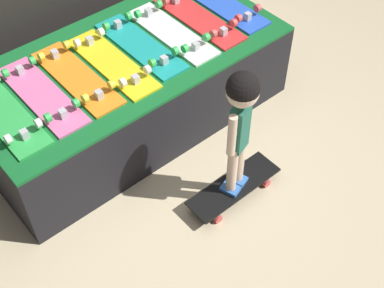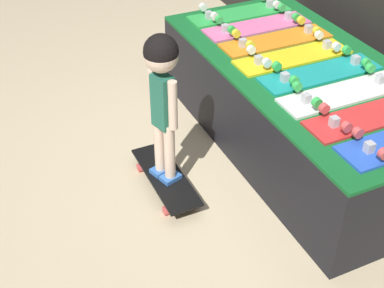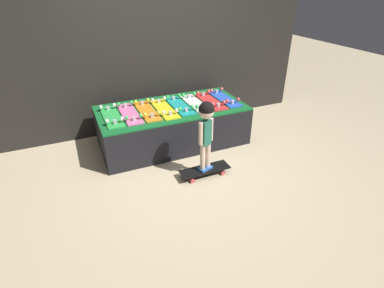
{
  "view_description": "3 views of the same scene",
  "coord_description": "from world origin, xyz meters",
  "px_view_note": "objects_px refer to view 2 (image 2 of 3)",
  "views": [
    {
      "loc": [
        -1.42,
        -1.71,
        2.65
      ],
      "look_at": [
        -0.04,
        -0.1,
        0.33
      ],
      "focal_mm": 50.0,
      "sensor_mm": 36.0,
      "label": 1
    },
    {
      "loc": [
        2.27,
        -1.21,
        2.06
      ],
      "look_at": [
        0.07,
        -0.19,
        0.27
      ],
      "focal_mm": 50.0,
      "sensor_mm": 36.0,
      "label": 2
    },
    {
      "loc": [
        -1.3,
        -3.09,
        2.15
      ],
      "look_at": [
        -0.01,
        -0.14,
        0.35
      ],
      "focal_mm": 28.0,
      "sensor_mm": 36.0,
      "label": 3
    }
  ],
  "objects_px": {
    "skateboard_pink_on_rack": "(257,25)",
    "child": "(162,83)",
    "skateboard_on_floor": "(166,178)",
    "skateboard_white_on_rack": "(343,92)",
    "skateboard_yellow_on_rack": "(293,56)",
    "skateboard_red_on_rack": "(373,114)",
    "skateboard_teal_on_rack": "(321,72)",
    "skateboard_orange_on_rack": "(276,39)",
    "skateboard_green_on_rack": "(240,12)"
  },
  "relations": [
    {
      "from": "skateboard_green_on_rack",
      "to": "skateboard_white_on_rack",
      "type": "xyz_separation_m",
      "value": [
        1.19,
        -0.02,
        0.0
      ]
    },
    {
      "from": "skateboard_yellow_on_rack",
      "to": "skateboard_red_on_rack",
      "type": "xyz_separation_m",
      "value": [
        0.71,
        0.01,
        0.0
      ]
    },
    {
      "from": "skateboard_green_on_rack",
      "to": "skateboard_orange_on_rack",
      "type": "relative_size",
      "value": 1.0
    },
    {
      "from": "skateboard_pink_on_rack",
      "to": "skateboard_yellow_on_rack",
      "type": "xyz_separation_m",
      "value": [
        0.48,
        -0.03,
        0.0
      ]
    },
    {
      "from": "child",
      "to": "skateboard_on_floor",
      "type": "bearing_deg",
      "value": 79.84
    },
    {
      "from": "skateboard_teal_on_rack",
      "to": "skateboard_white_on_rack",
      "type": "relative_size",
      "value": 1.0
    },
    {
      "from": "skateboard_green_on_rack",
      "to": "child",
      "type": "distance_m",
      "value": 1.32
    },
    {
      "from": "skateboard_orange_on_rack",
      "to": "skateboard_white_on_rack",
      "type": "distance_m",
      "value": 0.71
    },
    {
      "from": "skateboard_pink_on_rack",
      "to": "skateboard_on_floor",
      "type": "distance_m",
      "value": 1.26
    },
    {
      "from": "skateboard_green_on_rack",
      "to": "skateboard_yellow_on_rack",
      "type": "relative_size",
      "value": 1.0
    },
    {
      "from": "skateboard_orange_on_rack",
      "to": "skateboard_green_on_rack",
      "type": "bearing_deg",
      "value": -179.64
    },
    {
      "from": "skateboard_pink_on_rack",
      "to": "skateboard_teal_on_rack",
      "type": "xyz_separation_m",
      "value": [
        0.71,
        0.0,
        0.0
      ]
    },
    {
      "from": "skateboard_pink_on_rack",
      "to": "skateboard_white_on_rack",
      "type": "xyz_separation_m",
      "value": [
        0.95,
        -0.02,
        0.0
      ]
    },
    {
      "from": "skateboard_green_on_rack",
      "to": "skateboard_pink_on_rack",
      "type": "height_order",
      "value": "same"
    },
    {
      "from": "skateboard_yellow_on_rack",
      "to": "skateboard_on_floor",
      "type": "height_order",
      "value": "skateboard_yellow_on_rack"
    },
    {
      "from": "skateboard_orange_on_rack",
      "to": "skateboard_on_floor",
      "type": "height_order",
      "value": "skateboard_orange_on_rack"
    },
    {
      "from": "skateboard_yellow_on_rack",
      "to": "skateboard_red_on_rack",
      "type": "distance_m",
      "value": 0.71
    },
    {
      "from": "skateboard_pink_on_rack",
      "to": "skateboard_orange_on_rack",
      "type": "distance_m",
      "value": 0.24
    },
    {
      "from": "skateboard_pink_on_rack",
      "to": "skateboard_teal_on_rack",
      "type": "relative_size",
      "value": 1.0
    },
    {
      "from": "skateboard_pink_on_rack",
      "to": "skateboard_on_floor",
      "type": "xyz_separation_m",
      "value": [
        0.66,
        -0.96,
        -0.5
      ]
    },
    {
      "from": "skateboard_white_on_rack",
      "to": "skateboard_on_floor",
      "type": "xyz_separation_m",
      "value": [
        -0.29,
        -0.94,
        -0.5
      ]
    },
    {
      "from": "skateboard_orange_on_rack",
      "to": "skateboard_white_on_rack",
      "type": "xyz_separation_m",
      "value": [
        0.71,
        -0.02,
        0.0
      ]
    },
    {
      "from": "skateboard_red_on_rack",
      "to": "skateboard_on_floor",
      "type": "height_order",
      "value": "skateboard_red_on_rack"
    },
    {
      "from": "skateboard_on_floor",
      "to": "child",
      "type": "relative_size",
      "value": 0.71
    },
    {
      "from": "skateboard_orange_on_rack",
      "to": "child",
      "type": "relative_size",
      "value": 0.85
    },
    {
      "from": "skateboard_pink_on_rack",
      "to": "skateboard_yellow_on_rack",
      "type": "bearing_deg",
      "value": -3.37
    },
    {
      "from": "skateboard_white_on_rack",
      "to": "skateboard_green_on_rack",
      "type": "bearing_deg",
      "value": 179.25
    },
    {
      "from": "skateboard_orange_on_rack",
      "to": "skateboard_yellow_on_rack",
      "type": "distance_m",
      "value": 0.24
    },
    {
      "from": "skateboard_yellow_on_rack",
      "to": "skateboard_red_on_rack",
      "type": "bearing_deg",
      "value": 0.78
    },
    {
      "from": "skateboard_yellow_on_rack",
      "to": "child",
      "type": "distance_m",
      "value": 0.96
    },
    {
      "from": "skateboard_white_on_rack",
      "to": "child",
      "type": "height_order",
      "value": "child"
    },
    {
      "from": "skateboard_orange_on_rack",
      "to": "skateboard_teal_on_rack",
      "type": "bearing_deg",
      "value": 0.27
    },
    {
      "from": "skateboard_orange_on_rack",
      "to": "skateboard_red_on_rack",
      "type": "distance_m",
      "value": 0.95
    },
    {
      "from": "skateboard_pink_on_rack",
      "to": "skateboard_red_on_rack",
      "type": "height_order",
      "value": "same"
    },
    {
      "from": "skateboard_green_on_rack",
      "to": "skateboard_orange_on_rack",
      "type": "xyz_separation_m",
      "value": [
        0.48,
        0.0,
        0.0
      ]
    },
    {
      "from": "skateboard_green_on_rack",
      "to": "child",
      "type": "bearing_deg",
      "value": -46.57
    },
    {
      "from": "skateboard_red_on_rack",
      "to": "child",
      "type": "xyz_separation_m",
      "value": [
        -0.53,
        -0.94,
        0.13
      ]
    },
    {
      "from": "skateboard_green_on_rack",
      "to": "skateboard_yellow_on_rack",
      "type": "distance_m",
      "value": 0.71
    },
    {
      "from": "skateboard_pink_on_rack",
      "to": "skateboard_yellow_on_rack",
      "type": "distance_m",
      "value": 0.48
    },
    {
      "from": "skateboard_teal_on_rack",
      "to": "skateboard_orange_on_rack",
      "type": "bearing_deg",
      "value": -179.73
    },
    {
      "from": "skateboard_on_floor",
      "to": "child",
      "type": "xyz_separation_m",
      "value": [
        0.0,
        -0.0,
        0.63
      ]
    },
    {
      "from": "skateboard_teal_on_rack",
      "to": "skateboard_red_on_rack",
      "type": "xyz_separation_m",
      "value": [
        0.48,
        -0.02,
        0.0
      ]
    },
    {
      "from": "skateboard_pink_on_rack",
      "to": "skateboard_teal_on_rack",
      "type": "bearing_deg",
      "value": 0.15
    },
    {
      "from": "skateboard_pink_on_rack",
      "to": "child",
      "type": "relative_size",
      "value": 0.85
    },
    {
      "from": "skateboard_green_on_rack",
      "to": "skateboard_pink_on_rack",
      "type": "bearing_deg",
      "value": 0.81
    },
    {
      "from": "skateboard_yellow_on_rack",
      "to": "skateboard_white_on_rack",
      "type": "relative_size",
      "value": 1.0
    },
    {
      "from": "skateboard_green_on_rack",
      "to": "skateboard_teal_on_rack",
      "type": "relative_size",
      "value": 1.0
    },
    {
      "from": "skateboard_green_on_rack",
      "to": "child",
      "type": "height_order",
      "value": "child"
    },
    {
      "from": "skateboard_white_on_rack",
      "to": "skateboard_on_floor",
      "type": "height_order",
      "value": "skateboard_white_on_rack"
    },
    {
      "from": "child",
      "to": "skateboard_orange_on_rack",
      "type": "bearing_deg",
      "value": 96.72
    }
  ]
}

